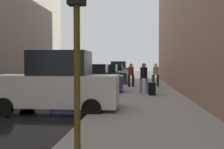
{
  "coord_description": "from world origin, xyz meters",
  "views": [
    {
      "loc": [
        5.65,
        -10.21,
        1.74
      ],
      "look_at": [
        4.01,
        4.95,
        1.16
      ],
      "focal_mm": 40.0,
      "sensor_mm": 36.0,
      "label": 1
    }
  ],
  "objects_px": {
    "parked_blue_sedan": "(89,80)",
    "pedestrian_in_red_jacket": "(131,74)",
    "parked_dark_green_sedan": "(104,75)",
    "pedestrian_in_jeans": "(144,76)",
    "traffic_light": "(77,10)",
    "parked_silver_sedan": "(112,73)",
    "parked_white_van": "(57,84)",
    "rolling_suitcase": "(152,88)",
    "fire_hydrant": "(122,82)",
    "pedestrian_in_tan_coat": "(156,74)",
    "parked_bronze_suv": "(118,70)"
  },
  "relations": [
    {
      "from": "parked_blue_sedan",
      "to": "pedestrian_in_red_jacket",
      "type": "xyz_separation_m",
      "value": [
        2.43,
        3.55,
        0.26
      ]
    },
    {
      "from": "parked_blue_sedan",
      "to": "parked_dark_green_sedan",
      "type": "distance_m",
      "value": 6.53
    },
    {
      "from": "pedestrian_in_jeans",
      "to": "traffic_light",
      "type": "bearing_deg",
      "value": -98.47
    },
    {
      "from": "parked_blue_sedan",
      "to": "parked_silver_sedan",
      "type": "xyz_separation_m",
      "value": [
        0.0,
        13.59,
        0.0
      ]
    },
    {
      "from": "parked_dark_green_sedan",
      "to": "parked_white_van",
      "type": "bearing_deg",
      "value": -90.0
    },
    {
      "from": "parked_white_van",
      "to": "traffic_light",
      "type": "height_order",
      "value": "traffic_light"
    },
    {
      "from": "traffic_light",
      "to": "parked_white_van",
      "type": "bearing_deg",
      "value": 113.29
    },
    {
      "from": "traffic_light",
      "to": "pedestrian_in_red_jacket",
      "type": "bearing_deg",
      "value": 87.59
    },
    {
      "from": "parked_blue_sedan",
      "to": "traffic_light",
      "type": "height_order",
      "value": "traffic_light"
    },
    {
      "from": "parked_dark_green_sedan",
      "to": "rolling_suitcase",
      "type": "distance_m",
      "value": 8.76
    },
    {
      "from": "parked_white_van",
      "to": "fire_hydrant",
      "type": "height_order",
      "value": "parked_white_van"
    },
    {
      "from": "parked_white_van",
      "to": "parked_silver_sedan",
      "type": "distance_m",
      "value": 19.49
    },
    {
      "from": "parked_silver_sedan",
      "to": "pedestrian_in_tan_coat",
      "type": "distance_m",
      "value": 10.49
    },
    {
      "from": "rolling_suitcase",
      "to": "fire_hydrant",
      "type": "bearing_deg",
      "value": 113.49
    },
    {
      "from": "parked_blue_sedan",
      "to": "pedestrian_in_tan_coat",
      "type": "relative_size",
      "value": 2.48
    },
    {
      "from": "parked_white_van",
      "to": "pedestrian_in_jeans",
      "type": "height_order",
      "value": "parked_white_van"
    },
    {
      "from": "parked_blue_sedan",
      "to": "pedestrian_in_jeans",
      "type": "distance_m",
      "value": 3.35
    },
    {
      "from": "parked_white_van",
      "to": "parked_silver_sedan",
      "type": "height_order",
      "value": "parked_white_van"
    },
    {
      "from": "parked_blue_sedan",
      "to": "rolling_suitcase",
      "type": "height_order",
      "value": "parked_blue_sedan"
    },
    {
      "from": "parked_dark_green_sedan",
      "to": "parked_bronze_suv",
      "type": "bearing_deg",
      "value": 90.0
    },
    {
      "from": "parked_dark_green_sedan",
      "to": "pedestrian_in_tan_coat",
      "type": "distance_m",
      "value": 4.96
    },
    {
      "from": "pedestrian_in_tan_coat",
      "to": "rolling_suitcase",
      "type": "bearing_deg",
      "value": -95.93
    },
    {
      "from": "pedestrian_in_jeans",
      "to": "pedestrian_in_red_jacket",
      "type": "bearing_deg",
      "value": 101.54
    },
    {
      "from": "parked_bronze_suv",
      "to": "pedestrian_in_jeans",
      "type": "xyz_separation_m",
      "value": [
        3.28,
        -21.16,
        0.07
      ]
    },
    {
      "from": "parked_white_van",
      "to": "rolling_suitcase",
      "type": "height_order",
      "value": "parked_white_van"
    },
    {
      "from": "pedestrian_in_tan_coat",
      "to": "rolling_suitcase",
      "type": "relative_size",
      "value": 1.64
    },
    {
      "from": "rolling_suitcase",
      "to": "traffic_light",
      "type": "bearing_deg",
      "value": -101.8
    },
    {
      "from": "parked_blue_sedan",
      "to": "pedestrian_in_tan_coat",
      "type": "distance_m",
      "value": 5.84
    },
    {
      "from": "parked_silver_sedan",
      "to": "parked_blue_sedan",
      "type": "bearing_deg",
      "value": -90.0
    },
    {
      "from": "parked_dark_green_sedan",
      "to": "parked_bronze_suv",
      "type": "distance_m",
      "value": 14.02
    },
    {
      "from": "pedestrian_in_red_jacket",
      "to": "traffic_light",
      "type": "bearing_deg",
      "value": -92.41
    },
    {
      "from": "pedestrian_in_tan_coat",
      "to": "parked_silver_sedan",
      "type": "bearing_deg",
      "value": 113.92
    },
    {
      "from": "parked_blue_sedan",
      "to": "fire_hydrant",
      "type": "relative_size",
      "value": 6.03
    },
    {
      "from": "fire_hydrant",
      "to": "pedestrian_in_red_jacket",
      "type": "height_order",
      "value": "pedestrian_in_red_jacket"
    },
    {
      "from": "parked_white_van",
      "to": "parked_dark_green_sedan",
      "type": "height_order",
      "value": "parked_white_van"
    },
    {
      "from": "parked_white_van",
      "to": "traffic_light",
      "type": "distance_m",
      "value": 5.0
    },
    {
      "from": "parked_bronze_suv",
      "to": "rolling_suitcase",
      "type": "relative_size",
      "value": 4.48
    },
    {
      "from": "parked_bronze_suv",
      "to": "parked_white_van",
      "type": "bearing_deg",
      "value": -90.0
    },
    {
      "from": "pedestrian_in_jeans",
      "to": "pedestrian_in_tan_coat",
      "type": "bearing_deg",
      "value": 78.1
    },
    {
      "from": "parked_dark_green_sedan",
      "to": "pedestrian_in_red_jacket",
      "type": "bearing_deg",
      "value": -50.83
    },
    {
      "from": "fire_hydrant",
      "to": "pedestrian_in_tan_coat",
      "type": "relative_size",
      "value": 0.41
    },
    {
      "from": "parked_blue_sedan",
      "to": "pedestrian_in_jeans",
      "type": "xyz_separation_m",
      "value": [
        3.28,
        -0.62,
        0.26
      ]
    },
    {
      "from": "parked_dark_green_sedan",
      "to": "traffic_light",
      "type": "distance_m",
      "value": 16.95
    },
    {
      "from": "rolling_suitcase",
      "to": "pedestrian_in_red_jacket",
      "type": "bearing_deg",
      "value": 104.25
    },
    {
      "from": "parked_silver_sedan",
      "to": "fire_hydrant",
      "type": "relative_size",
      "value": 6.01
    },
    {
      "from": "pedestrian_in_tan_coat",
      "to": "parked_dark_green_sedan",
      "type": "bearing_deg",
      "value": 149.21
    },
    {
      "from": "parked_silver_sedan",
      "to": "fire_hydrant",
      "type": "distance_m",
      "value": 10.81
    },
    {
      "from": "fire_hydrant",
      "to": "pedestrian_in_tan_coat",
      "type": "xyz_separation_m",
      "value": [
        2.45,
        1.06,
        0.61
      ]
    },
    {
      "from": "parked_bronze_suv",
      "to": "pedestrian_in_red_jacket",
      "type": "xyz_separation_m",
      "value": [
        2.43,
        -17.0,
        0.07
      ]
    },
    {
      "from": "parked_white_van",
      "to": "rolling_suitcase",
      "type": "distance_m",
      "value": 5.84
    }
  ]
}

